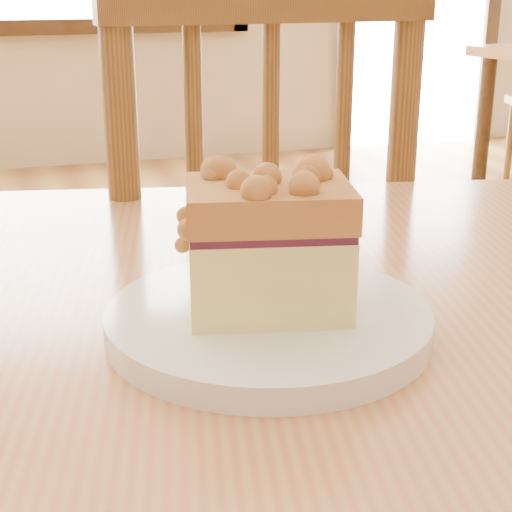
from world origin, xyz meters
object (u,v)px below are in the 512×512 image
at_px(cafe_chair_main, 235,303).
at_px(cake_slice, 266,240).
at_px(cafe_table_main, 305,403).
at_px(plate, 268,321).

height_order(cafe_chair_main, cake_slice, cafe_chair_main).
height_order(cafe_table_main, plate, plate).
xyz_separation_m(cafe_table_main, plate, (-0.06, -0.08, 0.12)).
bearing_deg(cafe_chair_main, cake_slice, 75.44).
height_order(cafe_table_main, cafe_chair_main, cafe_chair_main).
bearing_deg(cafe_chair_main, cafe_table_main, 80.22).
bearing_deg(cafe_table_main, cafe_chair_main, 93.18).
relative_size(cafe_chair_main, plate, 4.23).
bearing_deg(cafe_table_main, cake_slice, -118.31).
relative_size(cafe_table_main, cake_slice, 8.99).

